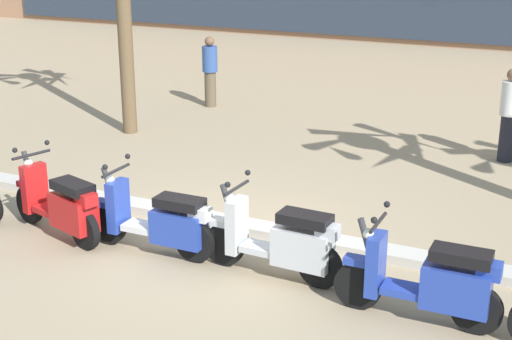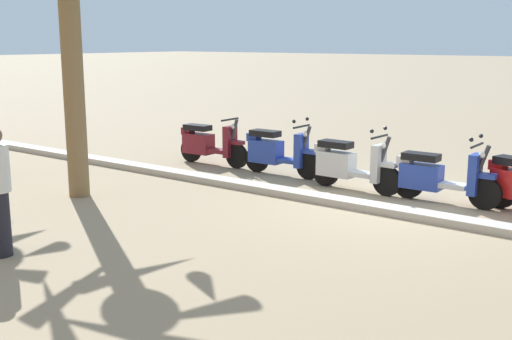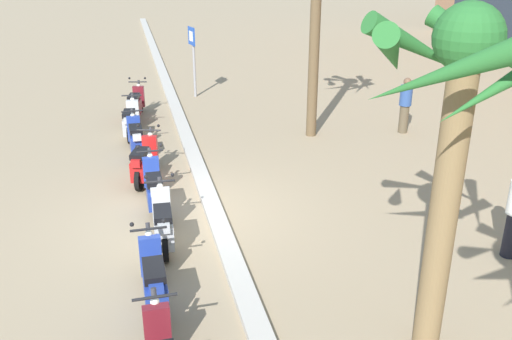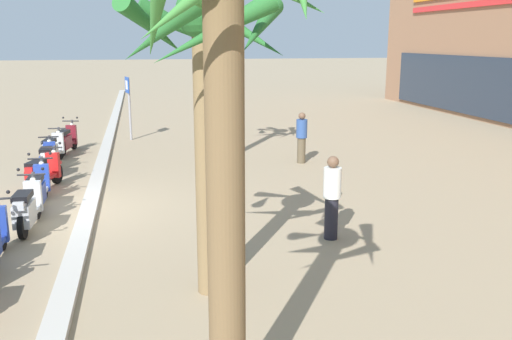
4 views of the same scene
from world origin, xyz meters
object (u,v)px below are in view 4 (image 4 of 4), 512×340
object	(u,v)px
palm_tree_near_sign	(205,64)
palm_tree_mid_walkway	(224,55)
pedestrian_strolling_near_curb	(332,196)
palm_tree_far_corner	(213,13)
pedestrian_by_palm_tree	(302,137)
crossing_sign	(129,101)
scooter_maroon_mid_rear	(67,140)
scooter_silver_second_in_line	(27,209)
scooter_blue_far_back	(38,189)
scooter_silver_mid_front	(53,150)
scooter_red_mid_centre	(43,174)
scooter_blue_tail_end	(48,160)

from	to	relation	value
palm_tree_near_sign	palm_tree_mid_walkway	world-z (taller)	palm_tree_mid_walkway
pedestrian_strolling_near_curb	palm_tree_far_corner	bearing A→B (deg)	-169.74
palm_tree_mid_walkway	pedestrian_by_palm_tree	world-z (taller)	palm_tree_mid_walkway
crossing_sign	palm_tree_far_corner	distance (m)	6.33
palm_tree_far_corner	pedestrian_by_palm_tree	world-z (taller)	palm_tree_far_corner
scooter_maroon_mid_rear	scooter_silver_second_in_line	world-z (taller)	same
pedestrian_by_palm_tree	scooter_blue_far_back	bearing A→B (deg)	-65.52
pedestrian_strolling_near_curb	scooter_silver_mid_front	bearing A→B (deg)	-142.27
scooter_red_mid_centre	scooter_silver_second_in_line	bearing A→B (deg)	3.38
scooter_red_mid_centre	palm_tree_mid_walkway	size ratio (longest dim) A/B	0.36
palm_tree_far_corner	pedestrian_by_palm_tree	size ratio (longest dim) A/B	3.65
scooter_red_mid_centre	crossing_sign	size ratio (longest dim) A/B	0.74
scooter_maroon_mid_rear	palm_tree_near_sign	size ratio (longest dim) A/B	0.38
scooter_maroon_mid_rear	scooter_blue_far_back	world-z (taller)	same
pedestrian_by_palm_tree	palm_tree_far_corner	bearing A→B (deg)	-98.21
scooter_blue_far_back	pedestrian_by_palm_tree	size ratio (longest dim) A/B	1.14
palm_tree_far_corner	pedestrian_by_palm_tree	distance (m)	4.54
scooter_silver_mid_front	scooter_silver_second_in_line	xyz separation A→B (m)	(6.30, 0.38, 0.01)
palm_tree_near_sign	pedestrian_strolling_near_curb	world-z (taller)	palm_tree_near_sign
scooter_maroon_mid_rear	palm_tree_far_corner	distance (m)	6.79
scooter_red_mid_centre	palm_tree_far_corner	bearing A→B (deg)	115.44
scooter_maroon_mid_rear	palm_tree_near_sign	xyz separation A→B (m)	(11.53, 3.40, 2.98)
pedestrian_strolling_near_curb	scooter_silver_second_in_line	bearing A→B (deg)	-106.38
scooter_silver_second_in_line	palm_tree_near_sign	distance (m)	5.61
scooter_blue_tail_end	crossing_sign	world-z (taller)	crossing_sign
scooter_maroon_mid_rear	palm_tree_mid_walkway	bearing A→B (deg)	12.46
scooter_blue_tail_end	scooter_blue_far_back	world-z (taller)	scooter_blue_far_back
pedestrian_by_palm_tree	scooter_silver_second_in_line	bearing A→B (deg)	-55.52
scooter_blue_far_back	crossing_sign	world-z (taller)	crossing_sign
scooter_blue_far_back	pedestrian_by_palm_tree	world-z (taller)	pedestrian_by_palm_tree
scooter_blue_far_back	palm_tree_far_corner	bearing A→B (deg)	128.63
palm_tree_near_sign	pedestrian_by_palm_tree	world-z (taller)	palm_tree_near_sign
palm_tree_near_sign	palm_tree_far_corner	bearing A→B (deg)	171.51
scooter_red_mid_centre	palm_tree_near_sign	xyz separation A→B (m)	(6.56, 3.41, 2.97)
scooter_maroon_mid_rear	pedestrian_by_palm_tree	size ratio (longest dim) A/B	1.08
scooter_blue_tail_end	crossing_sign	size ratio (longest dim) A/B	0.73
scooter_blue_far_back	pedestrian_by_palm_tree	bearing A→B (deg)	114.48
scooter_red_mid_centre	palm_tree_far_corner	world-z (taller)	palm_tree_far_corner
palm_tree_near_sign	pedestrian_strolling_near_curb	bearing A→B (deg)	124.73
palm_tree_mid_walkway	palm_tree_far_corner	bearing A→B (deg)	172.74
scooter_silver_mid_front	scooter_silver_second_in_line	bearing A→B (deg)	3.46
scooter_silver_mid_front	scooter_blue_tail_end	bearing A→B (deg)	2.95
scooter_maroon_mid_rear	palm_tree_near_sign	distance (m)	12.39
scooter_red_mid_centre	palm_tree_mid_walkway	bearing A→B (deg)	18.58
scooter_maroon_mid_rear	scooter_blue_far_back	bearing A→B (deg)	1.10
scooter_red_mid_centre	crossing_sign	world-z (taller)	crossing_sign
crossing_sign	scooter_blue_far_back	bearing A→B (deg)	-12.86
scooter_red_mid_centre	scooter_silver_second_in_line	xyz separation A→B (m)	(3.06, 0.18, 0.00)
scooter_red_mid_centre	scooter_silver_second_in_line	size ratio (longest dim) A/B	0.99
scooter_red_mid_centre	scooter_blue_far_back	xyz separation A→B (m)	(1.43, 0.13, -0.02)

